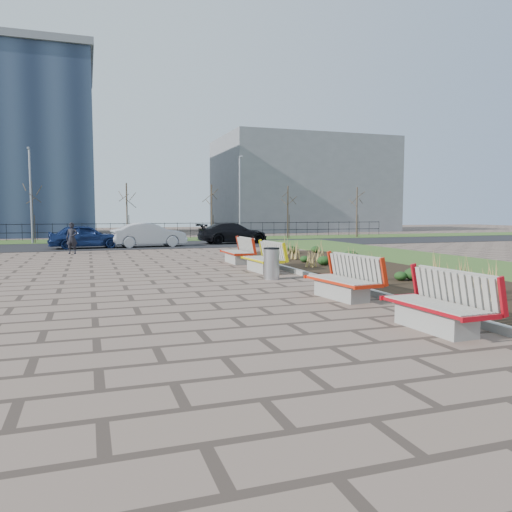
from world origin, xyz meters
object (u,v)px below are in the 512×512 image
object	(u,v)px
lamp_west	(31,196)
bench_c	(262,257)
bench_d	(236,251)
car_black	(233,233)
pedestrian	(72,238)
litter_bin	(272,264)
car_silver	(149,235)
lamp_east	(240,198)
bench_b	(341,278)
car_blue	(85,236)
bench_a	(435,302)

from	to	relation	value
lamp_west	bench_c	bearing A→B (deg)	-64.86
bench_d	car_black	world-z (taller)	car_black
pedestrian	bench_d	bearing A→B (deg)	-27.40
litter_bin	bench_c	bearing A→B (deg)	79.35
car_silver	car_black	size ratio (longest dim) A/B	0.92
car_silver	lamp_west	bearing A→B (deg)	43.95
car_silver	lamp_east	bearing A→B (deg)	-59.40
bench_c	bench_b	bearing A→B (deg)	-92.68
car_blue	lamp_east	distance (m)	12.37
lamp_west	lamp_east	distance (m)	14.00
car_black	car_silver	bearing A→B (deg)	100.00
litter_bin	car_silver	world-z (taller)	car_silver
lamp_east	bench_d	bearing A→B (deg)	-107.29
litter_bin	car_blue	world-z (taller)	car_blue
car_silver	lamp_east	size ratio (longest dim) A/B	0.71
litter_bin	car_silver	size ratio (longest dim) A/B	0.22
bench_d	litter_bin	distance (m)	5.03
bench_a	lamp_east	bearing A→B (deg)	77.56
pedestrian	car_silver	distance (m)	5.56
bench_a	litter_bin	distance (m)	7.05
bench_a	lamp_west	size ratio (longest dim) A/B	0.35
bench_d	litter_bin	world-z (taller)	bench_d
lamp_west	bench_d	bearing A→B (deg)	-60.74
bench_c	bench_d	distance (m)	3.11
bench_c	car_black	distance (m)	15.53
lamp_west	lamp_east	xyz separation A→B (m)	(14.00, 0.00, 0.00)
lamp_west	litter_bin	bearing A→B (deg)	-67.70
car_blue	lamp_east	xyz separation A→B (m)	(10.74, 5.66, 2.35)
car_black	lamp_west	distance (m)	13.17
bench_d	car_blue	distance (m)	11.88
car_black	car_blue	bearing A→B (deg)	94.97
car_black	lamp_west	xyz separation A→B (m)	(-12.33, 4.01, 2.35)
bench_d	car_blue	bearing A→B (deg)	118.55
litter_bin	lamp_east	distance (m)	21.90
car_blue	car_silver	size ratio (longest dim) A/B	0.93
car_black	bench_b	bearing A→B (deg)	165.55
bench_b	car_black	bearing A→B (deg)	74.05
car_blue	pedestrian	bearing A→B (deg)	164.18
bench_a	lamp_west	world-z (taller)	lamp_west
pedestrian	lamp_west	distance (m)	9.90
bench_c	lamp_east	distance (m)	19.98
lamp_west	car_black	bearing A→B (deg)	-18.02
lamp_west	pedestrian	bearing A→B (deg)	-73.93
car_silver	lamp_west	distance (m)	9.06
bench_d	car_blue	size ratio (longest dim) A/B	0.53
bench_b	car_black	size ratio (longest dim) A/B	0.46
bench_d	lamp_east	distance (m)	17.01
bench_d	lamp_west	size ratio (longest dim) A/B	0.35
bench_d	bench_b	bearing A→B (deg)	-90.34
bench_c	car_blue	world-z (taller)	car_blue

